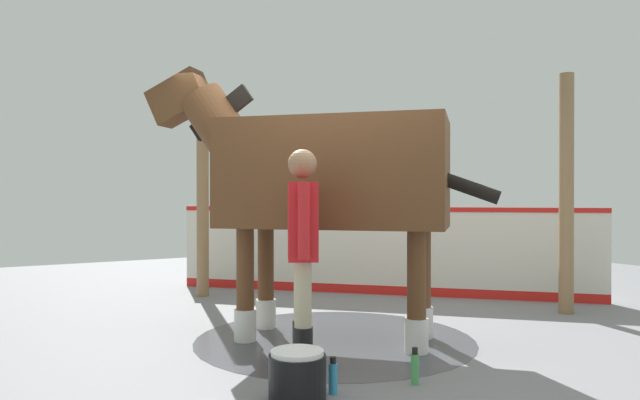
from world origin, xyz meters
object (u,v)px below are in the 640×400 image
object	(u,v)px
handler	(302,242)
horse	(323,177)
bottle_spray	(415,367)
wash_bucket	(297,376)
bottle_shampoo	(333,377)

from	to	relation	value
handler	horse	bearing A→B (deg)	75.87
horse	bottle_spray	size ratio (longest dim) A/B	9.97
handler	wash_bucket	world-z (taller)	handler
horse	wash_bucket	bearing A→B (deg)	98.81
wash_bucket	bottle_spray	distance (m)	0.88
horse	handler	world-z (taller)	horse
handler	bottle_shampoo	bearing A→B (deg)	-73.53
horse	bottle_shampoo	bearing A→B (deg)	107.06
bottle_spray	horse	bearing A→B (deg)	175.10
horse	bottle_shampoo	world-z (taller)	horse
bottle_spray	handler	bearing A→B (deg)	-147.62
horse	handler	distance (m)	1.06
wash_bucket	bottle_spray	xyz separation A→B (m)	(0.12, 0.87, -0.04)
handler	wash_bucket	size ratio (longest dim) A/B	4.53
horse	handler	size ratio (longest dim) A/B	1.53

